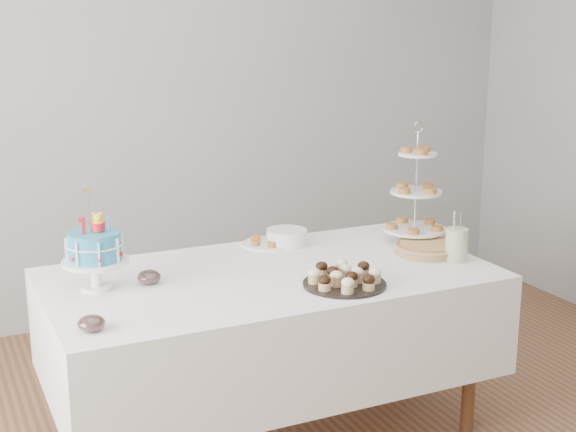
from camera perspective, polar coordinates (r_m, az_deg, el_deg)
name	(u,v)px	position (r m, az deg, el deg)	size (l,w,h in m)	color
walls	(300,151)	(3.09, 0.88, 4.65)	(5.04, 4.04, 2.70)	#999C9E
table	(270,321)	(3.57, -1.29, -7.50)	(1.92, 1.02, 0.77)	white
birthday_cake	(96,263)	(3.34, -13.53, -3.27)	(0.27, 0.27, 0.41)	white
cupcake_tray	(345,277)	(3.33, 4.05, -4.32)	(0.35, 0.35, 0.08)	black
pie	(427,248)	(3.81, 9.86, -2.24)	(0.31, 0.31, 0.05)	tan
tiered_stand	(416,193)	(3.94, 9.10, 1.65)	(0.31, 0.31, 0.60)	silver
plate_stack	(287,237)	(3.89, -0.09, -1.52)	(0.20, 0.20, 0.08)	white
pastry_plate	(268,242)	(3.89, -1.45, -1.85)	(0.25, 0.25, 0.04)	white
jam_bowl_a	(91,324)	(2.94, -13.81, -7.44)	(0.10, 0.10, 0.06)	silver
jam_bowl_b	(149,277)	(3.39, -9.85, -4.32)	(0.10, 0.10, 0.06)	silver
utensil_pitcher	(457,243)	(3.72, 11.91, -1.91)	(0.11, 0.10, 0.23)	#ECE6CC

